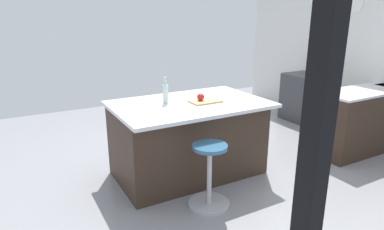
# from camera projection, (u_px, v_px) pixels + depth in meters

# --- Properties ---
(ground_plane) EXTENTS (7.60, 7.60, 0.00)m
(ground_plane) POSITION_uv_depth(u_px,v_px,m) (217.00, 168.00, 4.39)
(ground_plane) COLOR gray
(interior_partition_left) EXTENTS (0.15, 5.65, 2.65)m
(interior_partition_left) POSITION_uv_depth(u_px,v_px,m) (371.00, 54.00, 5.36)
(interior_partition_left) COLOR silver
(interior_partition_left) RESTS_ON ground_plane
(sink_cabinet) EXTENTS (2.29, 0.60, 1.19)m
(sink_cabinet) POSITION_uv_depth(u_px,v_px,m) (378.00, 116.00, 5.06)
(sink_cabinet) COLOR #38281E
(sink_cabinet) RESTS_ON ground_plane
(oven_range) EXTENTS (0.60, 0.61, 0.88)m
(oven_range) POSITION_uv_depth(u_px,v_px,m) (302.00, 97.00, 6.31)
(oven_range) COLOR #38383D
(oven_range) RESTS_ON ground_plane
(kitchen_island) EXTENTS (1.80, 1.18, 0.94)m
(kitchen_island) POSITION_uv_depth(u_px,v_px,m) (188.00, 138.00, 4.13)
(kitchen_island) COLOR #38281E
(kitchen_island) RESTS_ON ground_plane
(stool_by_window) EXTENTS (0.44, 0.44, 0.68)m
(stool_by_window) POSITION_uv_depth(u_px,v_px,m) (209.00, 177.00, 3.45)
(stool_by_window) COLOR #B7B7BC
(stool_by_window) RESTS_ON ground_plane
(cutting_board) EXTENTS (0.36, 0.24, 0.02)m
(cutting_board) POSITION_uv_depth(u_px,v_px,m) (205.00, 101.00, 3.97)
(cutting_board) COLOR tan
(cutting_board) RESTS_ON kitchen_island
(apple_red) EXTENTS (0.09, 0.09, 0.09)m
(apple_red) POSITION_uv_depth(u_px,v_px,m) (201.00, 97.00, 3.95)
(apple_red) COLOR red
(apple_red) RESTS_ON cutting_board
(water_bottle) EXTENTS (0.06, 0.06, 0.31)m
(water_bottle) POSITION_uv_depth(u_px,v_px,m) (166.00, 93.00, 3.88)
(water_bottle) COLOR silver
(water_bottle) RESTS_ON kitchen_island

